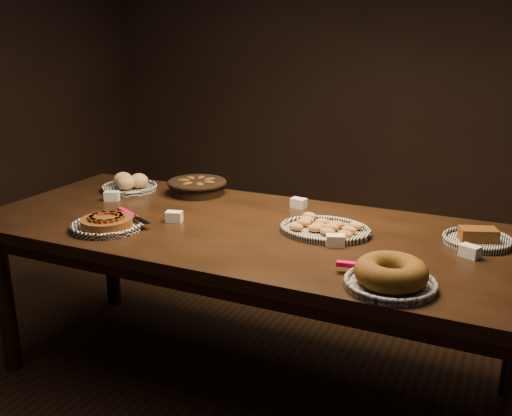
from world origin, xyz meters
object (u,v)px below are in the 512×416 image
at_px(apple_tart_plate, 107,224).
at_px(bundt_cake_plate, 390,276).
at_px(madeleine_platter, 325,229).
at_px(buffet_table, 251,243).

height_order(apple_tart_plate, bundt_cake_plate, bundt_cake_plate).
distance_m(madeleine_platter, bundt_cake_plate, 0.55).
xyz_separation_m(buffet_table, bundt_cake_plate, (0.67, -0.35, 0.11)).
distance_m(buffet_table, madeleine_platter, 0.33).
distance_m(buffet_table, bundt_cake_plate, 0.76).
bearing_deg(buffet_table, apple_tart_plate, -153.04).
relative_size(apple_tart_plate, bundt_cake_plate, 0.95).
xyz_separation_m(apple_tart_plate, bundt_cake_plate, (1.20, -0.08, 0.02)).
height_order(madeleine_platter, bundt_cake_plate, bundt_cake_plate).
bearing_deg(buffet_table, madeleine_platter, 11.66).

